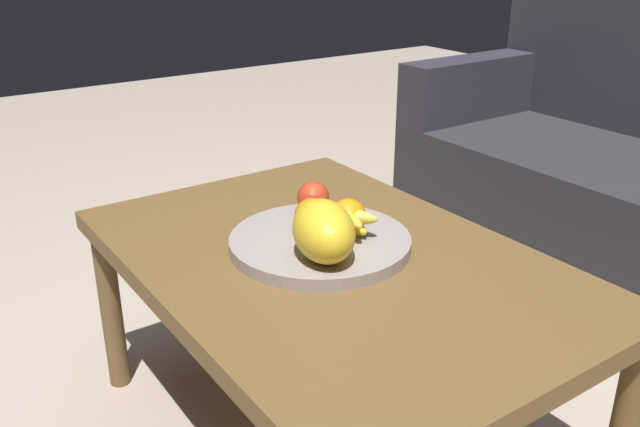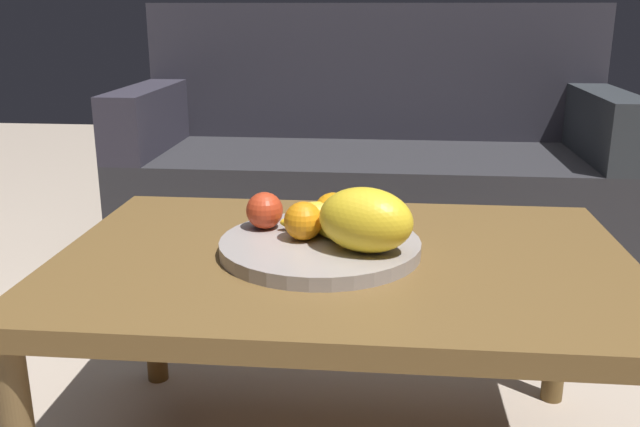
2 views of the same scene
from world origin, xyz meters
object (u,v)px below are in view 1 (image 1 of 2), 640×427
fruit_bowl (320,242)px  orange_front (310,216)px  banana_bunch (339,219)px  melon_large_front (323,231)px  orange_left (348,217)px  coffee_table (332,278)px  apple_front (313,198)px

fruit_bowl → orange_front: 0.06m
orange_front → banana_bunch: bearing=50.4°
melon_large_front → orange_left: bearing=121.2°
melon_large_front → orange_left: melon_large_front is taller
coffee_table → banana_bunch: banana_bunch is taller
orange_left → banana_bunch: size_ratio=0.42×
fruit_bowl → apple_front: bearing=152.0°
orange_front → apple_front: (-0.08, 0.06, -0.00)m
orange_front → orange_left: (0.05, 0.06, 0.00)m
orange_front → fruit_bowl: bearing=4.5°
apple_front → fruit_bowl: bearing=-28.0°
coffee_table → apple_front: apple_front is taller
orange_front → banana_bunch: orange_front is taller
apple_front → banana_bunch: 0.12m
coffee_table → melon_large_front: (0.04, -0.05, 0.13)m
fruit_bowl → apple_front: (-0.11, 0.06, 0.05)m
banana_bunch → fruit_bowl: bearing=-99.3°
fruit_bowl → apple_front: 0.13m
orange_front → melon_large_front: bearing=-22.7°
fruit_bowl → banana_bunch: (0.01, 0.04, 0.04)m
orange_front → apple_front: same height
coffee_table → fruit_bowl: size_ratio=2.84×
orange_front → orange_left: bearing=49.3°
coffee_table → banana_bunch: bearing=130.0°
apple_front → banana_bunch: bearing=-7.9°
coffee_table → orange_front: bearing=-178.0°
apple_front → melon_large_front: bearing=-29.3°
orange_left → fruit_bowl: bearing=-109.3°
orange_front → apple_front: size_ratio=1.00×
orange_left → banana_bunch: (-0.01, -0.01, -0.01)m
orange_left → coffee_table: bearing=-67.2°
coffee_table → banana_bunch: size_ratio=5.98×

